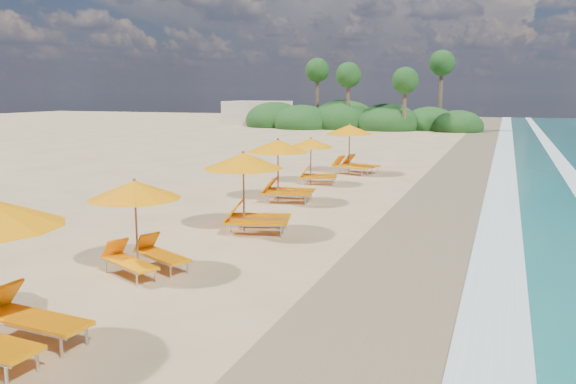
{
  "coord_description": "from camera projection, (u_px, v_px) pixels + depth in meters",
  "views": [
    {
      "loc": [
        5.5,
        -14.55,
        3.92
      ],
      "look_at": [
        0.0,
        0.0,
        1.2
      ],
      "focal_mm": 35.88,
      "sensor_mm": 36.0,
      "label": 1
    }
  ],
  "objects": [
    {
      "name": "beach_building",
      "position": [
        257.0,
        113.0,
        67.64
      ],
      "size": [
        7.0,
        5.0,
        2.8
      ],
      "primitive_type": "cube",
      "color": "beige",
      "rests_on": "ground"
    },
    {
      "name": "station_5",
      "position": [
        314.0,
        157.0,
        24.74
      ],
      "size": [
        2.46,
        2.37,
        2.0
      ],
      "rotation": [
        0.0,
        0.0,
        0.23
      ],
      "color": "olive",
      "rests_on": "ground"
    },
    {
      "name": "ground",
      "position": [
        288.0,
        234.0,
        15.99
      ],
      "size": [
        160.0,
        160.0,
        0.0
      ],
      "primitive_type": "plane",
      "color": "tan",
      "rests_on": "ground"
    },
    {
      "name": "station_3",
      "position": [
        250.0,
        186.0,
        16.15
      ],
      "size": [
        2.87,
        2.78,
        2.3
      ],
      "rotation": [
        0.0,
        0.0,
        0.27
      ],
      "color": "olive",
      "rests_on": "ground"
    },
    {
      "name": "wet_sand",
      "position": [
        435.0,
        248.0,
        14.6
      ],
      "size": [
        4.0,
        160.0,
        0.01
      ],
      "primitive_type": "cube",
      "color": "#846E4E",
      "rests_on": "ground"
    },
    {
      "name": "surf_foam",
      "position": [
        551.0,
        258.0,
        13.66
      ],
      "size": [
        4.0,
        160.0,
        0.01
      ],
      "color": "white",
      "rests_on": "ground"
    },
    {
      "name": "treeline",
      "position": [
        352.0,
        119.0,
        61.22
      ],
      "size": [
        25.8,
        8.8,
        9.74
      ],
      "color": "#163D14",
      "rests_on": "ground"
    },
    {
      "name": "station_6",
      "position": [
        352.0,
        146.0,
        27.74
      ],
      "size": [
        3.07,
        3.0,
        2.41
      ],
      "rotation": [
        0.0,
        0.0,
        -0.33
      ],
      "color": "olive",
      "rests_on": "ground"
    },
    {
      "name": "station_4",
      "position": [
        283.0,
        166.0,
        20.69
      ],
      "size": [
        2.71,
        2.58,
        2.28
      ],
      "rotation": [
        0.0,
        0.0,
        0.17
      ],
      "color": "olive",
      "rests_on": "ground"
    },
    {
      "name": "station_2",
      "position": [
        140.0,
        220.0,
        12.52
      ],
      "size": [
        2.72,
        2.71,
        2.07
      ],
      "rotation": [
        0.0,
        0.0,
        -0.44
      ],
      "color": "olive",
      "rests_on": "ground"
    }
  ]
}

